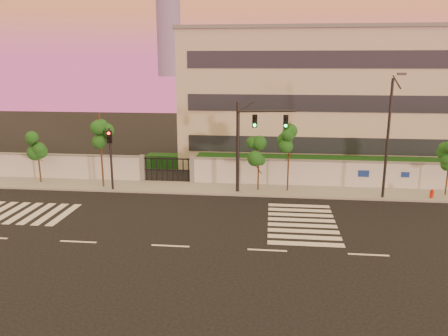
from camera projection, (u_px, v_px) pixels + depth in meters
The scene contains 14 objects.
ground at pixel (171, 246), 22.63m from camera, with size 120.00×120.00×0.00m, color black.
sidewalk at pixel (202, 188), 32.76m from camera, with size 60.00×3.00×0.15m, color gray.
perimeter_wall at pixel (206, 171), 33.97m from camera, with size 60.00×0.36×2.20m.
hedge_row at pixel (224, 166), 36.56m from camera, with size 41.00×4.25×1.80m.
institutional_building at pixel (314, 96), 41.49m from camera, with size 24.40×12.40×12.25m.
road_markings at pixel (159, 219), 26.43m from camera, with size 57.00×7.62×0.02m.
street_tree_b at pixel (38, 147), 33.59m from camera, with size 1.54×1.22×3.96m.
street_tree_c at pixel (100, 134), 32.06m from camera, with size 1.59×1.26×5.69m.
street_tree_d at pixel (259, 154), 31.54m from camera, with size 1.41×1.12×3.81m.
street_tree_e at pixel (289, 142), 31.07m from camera, with size 1.44×1.15×5.14m.
traffic_signal_main at pixel (250, 136), 30.74m from camera, with size 4.17×0.98×6.64m.
traffic_signal_secondary at pixel (110, 152), 31.60m from camera, with size 0.36×0.35×4.69m.
streetlight_east at pixel (389, 133), 29.13m from camera, with size 0.52×2.08×8.67m.
fire_hydrant at pixel (432, 195), 30.13m from camera, with size 0.31×0.29×0.78m.
Camera 1 is at (5.03, -20.62, 9.27)m, focal length 35.00 mm.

